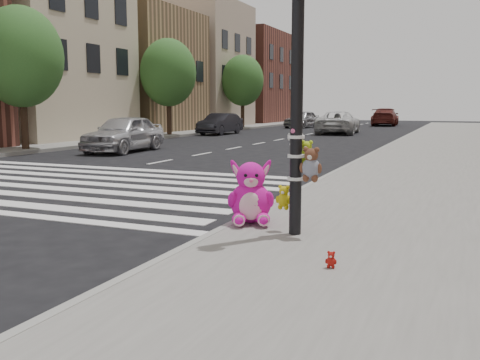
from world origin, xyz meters
The scene contains 20 objects.
ground centered at (0.00, 0.00, 0.00)m, with size 120.00×120.00×0.00m, color black.
sidewalk_near centered at (5.00, 10.00, 0.07)m, with size 7.00×80.00×0.14m, color slate.
sidewalk_far centered at (-13.50, 20.00, 0.07)m, with size 6.00×80.00×0.14m, color slate.
curb_edge centered at (1.55, 10.00, 0.07)m, with size 0.12×80.00×0.15m, color gray.
crosswalk centered at (-4.50, 5.20, 0.01)m, with size 11.00×6.00×0.01m, color silver, non-canonical shape.
bld_far_b centered at (-15.50, 17.00, 5.50)m, with size 6.00×8.00×11.00m, color #C5B597.
bld_far_c centered at (-15.50, 26.00, 4.00)m, with size 6.00×8.00×8.00m, color #9E7E54.
bld_far_d centered at (-15.50, 35.00, 5.00)m, with size 6.00×8.00×10.00m, color tan.
bld_far_e centered at (-15.50, 46.00, 4.50)m, with size 6.00×10.00×9.00m, color brown.
signal_pole centered at (2.63, 1.80, 1.81)m, with size 0.69×0.48×4.00m.
tree_far_a centered at (-11.20, 11.00, 3.65)m, with size 3.20×3.20×5.44m.
tree_far_b centered at (-11.20, 22.00, 3.65)m, with size 3.20×3.20×5.44m.
tree_far_c centered at (-11.20, 33.00, 3.65)m, with size 3.20×3.20×5.44m.
pink_bunny centered at (1.81, 2.17, 0.53)m, with size 0.80×0.86×0.95m.
red_teddy centered at (3.40, 0.50, 0.23)m, with size 0.13×0.09×0.18m, color #AD1611, non-canonical shape.
car_silver_far centered at (-7.81, 12.73, 0.73)m, with size 1.72×4.28×1.46m, color silver.
car_dark_far centered at (-9.54, 25.39, 0.66)m, with size 1.39×3.99×1.31m, color black.
car_white_near centered at (-2.92, 29.01, 0.71)m, with size 2.35×5.11×1.42m, color silver.
car_maroon_near centered at (-2.03, 43.64, 0.76)m, with size 2.14×5.26×1.53m, color #5A1E19.
car_silver_deep centered at (-7.55, 36.68, 0.70)m, with size 1.64×4.09×1.39m, color #A2A2A6.
Camera 1 is at (4.65, -4.92, 1.86)m, focal length 40.00 mm.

